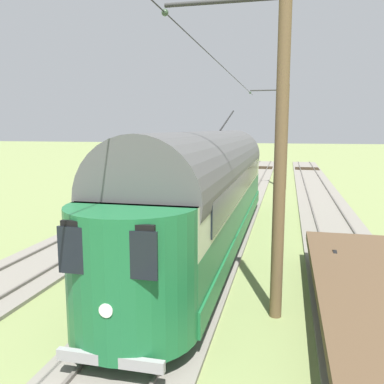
% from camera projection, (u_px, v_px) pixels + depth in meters
% --- Properties ---
extents(ground_plane, '(220.00, 220.00, 0.00)m').
position_uv_depth(ground_plane, '(209.00, 245.00, 15.57)').
color(ground_plane, olive).
extents(track_streetcar_siding, '(2.80, 80.00, 0.18)m').
position_uv_depth(track_streetcar_siding, '(344.00, 250.00, 14.76)').
color(track_streetcar_siding, slate).
rests_on(track_streetcar_siding, ground).
extents(track_adjacent_siding, '(2.80, 80.00, 0.18)m').
position_uv_depth(track_adjacent_siding, '(210.00, 241.00, 15.86)').
color(track_adjacent_siding, slate).
rests_on(track_adjacent_siding, ground).
extents(track_third_siding, '(2.80, 80.00, 0.18)m').
position_uv_depth(track_third_siding, '(94.00, 234.00, 16.97)').
color(track_third_siding, slate).
rests_on(track_third_siding, ground).
extents(vintage_streetcar, '(2.65, 18.11, 5.15)m').
position_uv_depth(vintage_streetcar, '(209.00, 186.00, 15.23)').
color(vintage_streetcar, '#196033').
rests_on(vintage_streetcar, ground).
extents(catenary_pole_foreground, '(2.88, 0.28, 7.53)m').
position_uv_depth(catenary_pole_foreground, '(285.00, 135.00, 29.61)').
color(catenary_pole_foreground, brown).
rests_on(catenary_pole_foreground, ground).
extents(catenary_pole_mid_near, '(2.88, 0.28, 7.53)m').
position_uv_depth(catenary_pole_mid_near, '(277.00, 150.00, 9.08)').
color(catenary_pole_mid_near, brown).
rests_on(catenary_pole_mid_near, ground).
extents(overhead_wire_run, '(2.67, 46.69, 0.18)m').
position_uv_depth(overhead_wire_run, '(176.00, 21.00, 9.89)').
color(overhead_wire_run, black).
rests_on(overhead_wire_run, ground).
extents(track_end_bumper, '(1.80, 0.60, 0.80)m').
position_uv_depth(track_end_bumper, '(164.00, 191.00, 26.34)').
color(track_end_bumper, '#B2A519').
rests_on(track_end_bumper, ground).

